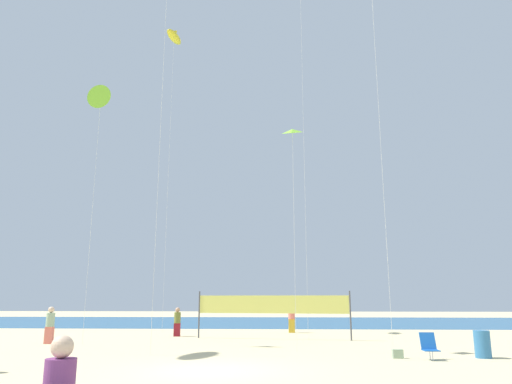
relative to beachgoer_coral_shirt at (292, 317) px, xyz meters
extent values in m
plane|color=beige|center=(-2.75, -15.49, -0.94)|extent=(120.00, 120.00, 0.00)
cube|color=#28608C|center=(-2.75, 13.20, -0.93)|extent=(120.00, 20.00, 0.01)
sphere|color=beige|center=(-3.37, -24.00, 0.55)|extent=(0.27, 0.27, 0.27)
cube|color=gold|center=(0.00, 0.00, -0.54)|extent=(0.38, 0.23, 0.80)
cylinder|color=#EA7260|center=(0.00, 0.00, 0.19)|extent=(0.40, 0.40, 0.66)
sphere|color=tan|center=(0.00, 0.00, 0.67)|extent=(0.30, 0.30, 0.30)
cube|color=#EA7260|center=(-11.33, -7.63, -0.56)|extent=(0.36, 0.22, 0.76)
cylinder|color=#99B28C|center=(-11.33, -7.63, 0.13)|extent=(0.38, 0.38, 0.63)
sphere|color=beige|center=(-11.33, -7.63, 0.58)|extent=(0.28, 0.28, 0.28)
cube|color=maroon|center=(-6.34, -3.12, -0.59)|extent=(0.34, 0.20, 0.70)
cylinder|color=olive|center=(-6.34, -3.12, 0.05)|extent=(0.35, 0.35, 0.58)
sphere|color=tan|center=(-6.34, -3.12, 0.47)|extent=(0.26, 0.26, 0.26)
cube|color=#1959B2|center=(4.40, -12.74, -0.62)|extent=(0.52, 0.48, 0.03)
cube|color=#1959B2|center=(4.40, -12.45, -0.34)|extent=(0.52, 0.23, 0.57)
cylinder|color=silver|center=(4.40, -12.89, -0.78)|extent=(0.03, 0.03, 0.32)
cylinder|color=silver|center=(4.40, -12.60, -0.78)|extent=(0.03, 0.03, 0.32)
cylinder|color=teal|center=(6.42, -12.03, -0.47)|extent=(0.55, 0.55, 0.93)
cylinder|color=#4C4C51|center=(-4.99, -4.07, 0.26)|extent=(0.08, 0.08, 2.40)
cylinder|color=#4C4C51|center=(2.80, -5.31, 0.26)|extent=(0.08, 0.08, 2.40)
cube|color=#EAE566|center=(-1.10, -4.69, 0.79)|extent=(7.79, 1.26, 0.90)
cube|color=#99B28C|center=(3.39, -12.25, -0.79)|extent=(0.37, 0.19, 0.30)
cylinder|color=silver|center=(3.11, -12.81, 7.62)|extent=(0.01, 0.01, 17.11)
cylinder|color=silver|center=(-5.49, -11.77, 9.63)|extent=(0.01, 0.01, 21.13)
cylinder|color=silver|center=(0.71, -4.78, 9.90)|extent=(0.01, 0.01, 21.68)
cylinder|color=silver|center=(-0.08, -10.35, 3.58)|extent=(0.01, 0.01, 9.03)
pyramid|color=#8CD833|center=(-0.09, -10.38, 8.17)|extent=(0.77, 0.79, 0.37)
cylinder|color=silver|center=(-8.01, 0.35, 9.13)|extent=(0.01, 0.01, 20.14)
ellipsoid|color=yellow|center=(-8.01, 0.35, 19.20)|extent=(1.07, 1.90, 0.73)
cube|color=yellow|center=(-8.01, 0.35, 19.47)|extent=(0.35, 0.06, 0.44)
cylinder|color=silver|center=(-9.56, -8.10, 4.98)|extent=(0.01, 0.01, 11.83)
cone|color=#8CD833|center=(-9.56, -8.10, 10.89)|extent=(1.27, 0.51, 1.24)
camera|label=1|loc=(-0.71, -29.97, 1.14)|focal=33.48mm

